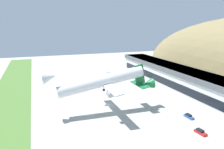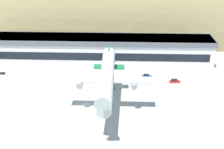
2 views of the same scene
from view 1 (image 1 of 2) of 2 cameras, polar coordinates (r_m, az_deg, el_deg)
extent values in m
plane|color=#ADAAA3|center=(102.33, -1.31, -7.80)|extent=(337.29, 337.29, 0.00)
cube|color=#4C7533|center=(98.70, -26.18, -10.02)|extent=(303.57, 19.60, 0.08)
cube|color=silver|center=(120.96, 17.84, -1.74)|extent=(118.00, 14.33, 13.61)
cube|color=#565B60|center=(119.70, 18.03, 0.86)|extent=(119.20, 15.53, 2.40)
cube|color=black|center=(116.96, 15.00, -2.39)|extent=(113.28, 0.16, 3.81)
cylinder|color=silver|center=(88.61, -2.75, -1.77)|extent=(4.74, 36.16, 10.60)
cone|color=silver|center=(84.34, -16.06, -0.68)|extent=(4.65, 5.91, 5.45)
cone|color=#196B38|center=(97.36, 9.03, -2.66)|extent=(4.65, 6.85, 5.60)
cube|color=#196B38|center=(94.43, 7.14, -0.01)|extent=(0.50, 5.63, 9.17)
cube|color=#196B38|center=(95.61, 7.19, -2.53)|extent=(12.33, 3.33, 0.90)
cube|color=silver|center=(89.41, -1.66, -2.37)|extent=(32.00, 3.62, 1.04)
cylinder|color=#9E9EA3|center=(98.51, -3.68, -1.80)|extent=(2.30, 3.93, 2.86)
cylinder|color=#9E9EA3|center=(80.98, 0.10, -5.13)|extent=(2.30, 3.93, 2.86)
cylinder|color=#2D2D2D|center=(92.47, -2.15, -3.40)|extent=(0.28, 0.28, 2.20)
cylinder|color=#2D2D2D|center=(92.79, -2.15, -4.05)|extent=(0.45, 1.10, 1.10)
cylinder|color=#2D2D2D|center=(87.72, -1.12, -4.32)|extent=(0.28, 0.28, 2.20)
cylinder|color=#2D2D2D|center=(88.06, -1.11, -5.00)|extent=(0.45, 1.10, 1.10)
cylinder|color=#2D2D2D|center=(86.25, -10.64, -3.14)|extent=(0.22, 0.22, 1.98)
cylinder|color=#2D2D2D|center=(86.53, -10.62, -3.77)|extent=(0.30, 0.83, 0.82)
cube|color=silver|center=(147.24, 2.92, -1.05)|extent=(4.42, 1.71, 0.87)
cube|color=black|center=(146.84, 2.96, -0.77)|extent=(2.44, 1.43, 0.72)
cube|color=#B21E1E|center=(82.58, 22.12, -13.90)|extent=(4.74, 2.11, 0.85)
cube|color=black|center=(82.38, 22.05, -13.36)|extent=(2.65, 1.66, 0.69)
cube|color=#264C99|center=(93.56, 19.44, -10.41)|extent=(4.56, 1.81, 0.83)
cube|color=black|center=(93.42, 19.39, -9.93)|extent=(2.53, 1.48, 0.68)
cube|color=silver|center=(153.19, -0.48, -0.12)|extent=(2.31, 2.40, 2.68)
cube|color=black|center=(152.02, -0.33, -0.04)|extent=(0.12, 2.00, 1.18)
cube|color=#38383D|center=(156.64, -0.93, -0.15)|extent=(4.86, 2.21, 0.90)
cylinder|color=#999EA3|center=(156.28, -0.93, 0.41)|extent=(4.62, 2.33, 2.24)
cube|color=orange|center=(128.22, 0.12, -3.40)|extent=(0.52, 0.52, 0.03)
cone|color=orange|center=(128.14, 0.12, -3.28)|extent=(0.40, 0.40, 0.55)
cube|color=orange|center=(98.32, 10.25, -8.91)|extent=(0.52, 0.52, 0.03)
cone|color=orange|center=(98.21, 10.26, -8.76)|extent=(0.40, 0.40, 0.55)
camera|label=2|loc=(107.84, -66.55, 18.19)|focal=50.00mm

